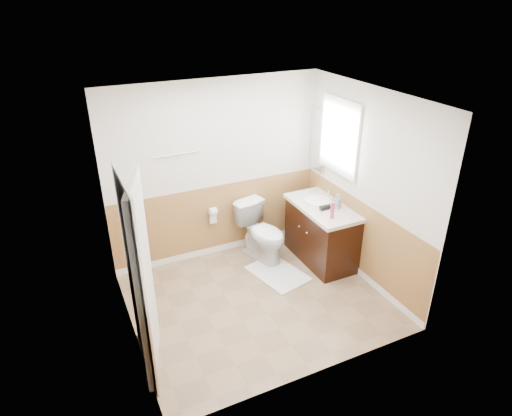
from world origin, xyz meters
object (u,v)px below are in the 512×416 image
toilet (262,232)px  vanity_cabinet (321,234)px  soap_dispenser (337,201)px  bath_mat (278,273)px  lotion_bottle (332,210)px

toilet → vanity_cabinet: bearing=-42.3°
toilet → soap_dispenser: (0.84, -0.53, 0.55)m
bath_mat → vanity_cabinet: vanity_cabinet is taller
soap_dispenser → toilet: bearing=147.7°
toilet → soap_dispenser: size_ratio=3.94×
bath_mat → soap_dispenser: 1.27m
lotion_bottle → vanity_cabinet: bearing=74.0°
vanity_cabinet → lotion_bottle: size_ratio=5.00×
toilet → lotion_bottle: bearing=-63.6°
vanity_cabinet → lotion_bottle: (-0.10, -0.35, 0.56)m
bath_mat → vanity_cabinet: bearing=6.4°
bath_mat → lotion_bottle: size_ratio=3.64×
bath_mat → vanity_cabinet: 0.82m
toilet → lotion_bottle: lotion_bottle is taller
toilet → soap_dispenser: 1.14m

